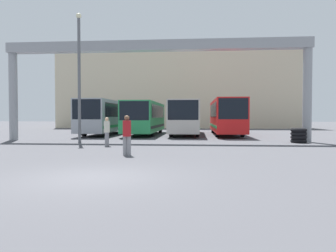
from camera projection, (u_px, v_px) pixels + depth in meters
The scene contains 11 objects.
ground_plane at pixel (92, 178), 9.28m from camera, with size 200.00×200.00×0.00m, color #47474C.
building_backdrop at pixel (178, 93), 53.05m from camera, with size 36.08×12.00×11.07m.
overhead_gantry at pixel (154, 60), 22.94m from camera, with size 21.43×0.80×7.04m.
bus_slot_0 at pixel (107, 115), 31.74m from camera, with size 2.55×11.78×3.21m.
bus_slot_1 at pixel (145, 116), 31.08m from camera, with size 2.58×11.11×3.04m.
bus_slot_2 at pixel (186, 116), 31.09m from camera, with size 2.62×11.80×3.11m.
bus_slot_3 at pixel (226, 115), 31.08m from camera, with size 2.48×12.46×3.24m.
pedestrian_mid_left at pixel (107, 131), 19.20m from camera, with size 0.35×0.35×1.69m.
pedestrian_near_center at pixel (127, 134), 14.59m from camera, with size 0.37×0.37×1.79m.
tire_stack at pixel (299, 135), 21.60m from camera, with size 1.04×1.04×0.96m.
lamp_post at pixel (79, 73), 21.90m from camera, with size 0.36×0.36×8.63m.
Camera 1 is at (2.95, -9.02, 1.74)m, focal length 35.00 mm.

